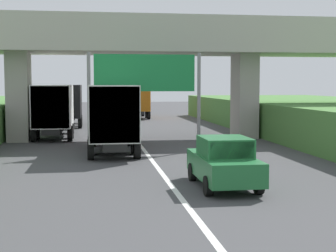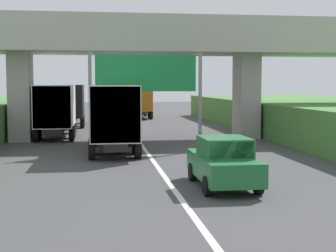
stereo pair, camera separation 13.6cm
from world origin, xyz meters
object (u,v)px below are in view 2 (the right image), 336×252
Objects in this scene: truck_white at (56,108)px; truck_orange at (139,99)px; overhead_highway_sign at (146,79)px; car_green at (224,162)px; truck_black at (70,103)px; truck_red at (113,115)px.

truck_white is 20.05m from truck_orange.
overhead_highway_sign is 0.81× the size of truck_white.
truck_white is (-5.15, 7.60, -1.83)m from overhead_highway_sign.
car_green is at bearing -90.03° from truck_orange.
truck_black is at bearing 105.93° from overhead_highway_sign.
truck_black is at bearing 100.23° from truck_red.
truck_red is (-3.44, -26.72, 0.00)m from truck_orange.
truck_orange is at bearing 82.67° from truck_red.
overhead_highway_sign is 17.56m from truck_black.
overhead_highway_sign reaches higher than truck_black.
overhead_highway_sign reaches higher than truck_white.
truck_black is 1.00× the size of truck_orange.
truck_white is (-0.36, -9.20, 0.00)m from truck_black.
car_green is (6.51, -26.34, -1.08)m from truck_black.
truck_white is at bearing 113.58° from truck_red.
truck_red is (3.44, -7.89, 0.00)m from truck_white.
truck_white is 1.00× the size of truck_orange.
truck_orange reaches higher than car_green.
truck_red is at bearing -97.33° from truck_orange.
car_green is at bearing -69.70° from truck_red.
car_green is at bearing -76.13° from truck_black.
truck_red is (3.08, -17.09, 0.00)m from truck_black.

